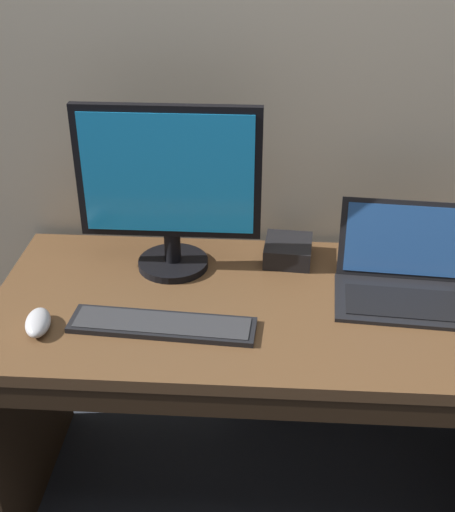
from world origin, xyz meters
name	(u,v)px	position (x,y,z in m)	size (l,w,h in m)	color
ground_plane	(262,492)	(0.00, 0.00, 0.00)	(14.00, 14.00, 0.00)	#2D333D
desk	(267,365)	(0.00, -0.01, 0.54)	(1.52, 0.69, 0.75)	brown
laptop_black	(401,279)	(0.36, 0.06, 0.80)	(0.37, 0.30, 0.23)	black
external_monitor	(169,189)	(-0.29, 0.16, 1.01)	(0.51, 0.21, 0.49)	black
wired_keyboard	(162,325)	(-0.27, -0.14, 0.76)	(0.49, 0.14, 0.02)	black
computer_mouse	(38,322)	(-0.59, -0.16, 0.78)	(0.06, 0.12, 0.04)	#B7B7BC
external_drive_box	(288,251)	(0.05, 0.23, 0.78)	(0.14, 0.15, 0.06)	black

